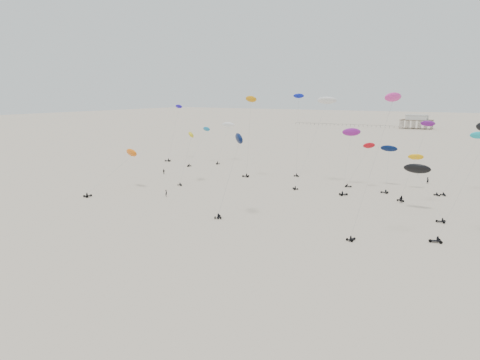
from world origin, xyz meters
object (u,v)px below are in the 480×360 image
Objects in this scene: rig_4 at (420,164)px; pavilion_main at (417,123)px; rig_9 at (476,155)px; spectator_0 at (166,196)px; rig_0 at (201,139)px.

pavilion_main is at bearing -128.83° from rig_4.
rig_9 is 69.55m from spectator_0.
spectator_0 is (24.21, -49.88, -8.64)m from rig_0.
rig_4 is 66.42m from spectator_0.
rig_4 reaches higher than pavilion_main.
rig_0 is at bearing -100.26° from pavilion_main.
rig_4 is (39.14, -218.29, 2.72)m from pavilion_main.
rig_0 reaches higher than pavilion_main.
rig_9 is 10.73× the size of spectator_0.
rig_9 reaches higher than pavilion_main.
rig_0 is at bearing 40.23° from rig_9.
pavilion_main is 1.77× the size of rig_4.
rig_9 is at bearing -120.53° from spectator_0.
spectator_0 is (-67.95, -1.05, -14.83)m from rig_9.
rig_0 reaches higher than spectator_0.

